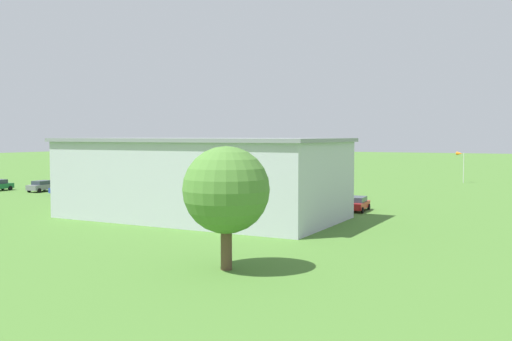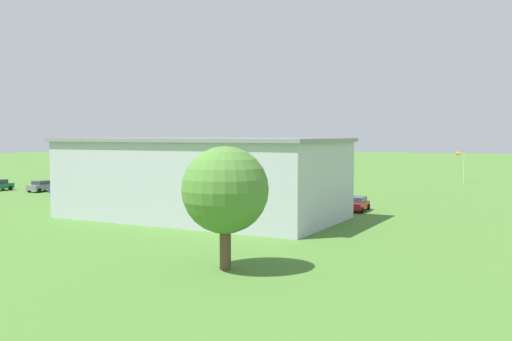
# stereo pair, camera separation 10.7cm
# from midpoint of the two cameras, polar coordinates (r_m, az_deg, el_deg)

# --- Properties ---
(ground_plane) EXTENTS (400.00, 400.00, 0.00)m
(ground_plane) POSITION_cam_midpoint_polar(r_m,az_deg,el_deg) (94.02, 4.55, -1.49)
(ground_plane) COLOR #47752D
(hangar) EXTENTS (27.23, 14.53, 7.84)m
(hangar) POSITION_cam_midpoint_polar(r_m,az_deg,el_deg) (56.77, -5.42, -0.74)
(hangar) COLOR #B7BCC6
(hangar) RESTS_ON ground_plane
(biplane) EXTENTS (7.66, 7.46, 3.83)m
(biplane) POSITION_cam_midpoint_polar(r_m,az_deg,el_deg) (89.88, 0.99, 1.32)
(biplane) COLOR #B21E1E
(car_red) EXTENTS (2.30, 4.64, 1.55)m
(car_red) POSITION_cam_midpoint_polar(r_m,az_deg,el_deg) (62.65, 9.95, -3.25)
(car_red) COLOR red
(car_red) RESTS_ON ground_plane
(car_silver) EXTENTS (2.20, 4.60, 1.58)m
(car_silver) POSITION_cam_midpoint_polar(r_m,az_deg,el_deg) (74.71, -9.44, -2.15)
(car_silver) COLOR #B7B7BC
(car_silver) RESTS_ON ground_plane
(car_yellow) EXTENTS (2.14, 4.23, 1.57)m
(car_yellow) POSITION_cam_midpoint_polar(r_m,az_deg,el_deg) (78.85, -13.44, -1.92)
(car_yellow) COLOR gold
(car_yellow) RESTS_ON ground_plane
(car_blue) EXTENTS (2.36, 4.30, 1.58)m
(car_blue) POSITION_cam_midpoint_polar(r_m,az_deg,el_deg) (83.36, -18.45, -1.72)
(car_blue) COLOR #23389E
(car_blue) RESTS_ON ground_plane
(car_grey) EXTENTS (2.41, 4.65, 1.60)m
(car_grey) POSITION_cam_midpoint_polar(r_m,az_deg,el_deg) (89.01, -20.52, -1.43)
(car_grey) COLOR slate
(car_grey) RESTS_ON ground_plane
(person_crossing_taxiway) EXTENTS (0.43, 0.43, 1.68)m
(person_crossing_taxiway) POSITION_cam_midpoint_polar(r_m,az_deg,el_deg) (73.75, -5.24, -2.19)
(person_crossing_taxiway) COLOR #B23333
(person_crossing_taxiway) RESTS_ON ground_plane
(person_watching_takeoff) EXTENTS (0.38, 0.38, 1.78)m
(person_watching_takeoff) POSITION_cam_midpoint_polar(r_m,az_deg,el_deg) (67.94, 5.01, -2.62)
(person_watching_takeoff) COLOR orange
(person_watching_takeoff) RESTS_ON ground_plane
(person_near_hangar_door) EXTENTS (0.52, 0.52, 1.75)m
(person_near_hangar_door) POSITION_cam_midpoint_polar(r_m,az_deg,el_deg) (68.22, 8.12, -2.63)
(person_near_hangar_door) COLOR #72338C
(person_near_hangar_door) RESTS_ON ground_plane
(person_beside_truck) EXTENTS (0.54, 0.54, 1.74)m
(person_beside_truck) POSITION_cam_midpoint_polar(r_m,az_deg,el_deg) (71.54, 2.37, -2.32)
(person_beside_truck) COLOR beige
(person_beside_truck) RESTS_ON ground_plane
(person_by_parked_cars) EXTENTS (0.48, 0.48, 1.61)m
(person_by_parked_cars) POSITION_cam_midpoint_polar(r_m,az_deg,el_deg) (72.97, -7.39, -2.29)
(person_by_parked_cars) COLOR #3F3F47
(person_by_parked_cars) RESTS_ON ground_plane
(tree_behind_hangar_left) EXTENTS (5.25, 5.25, 7.45)m
(tree_behind_hangar_left) POSITION_cam_midpoint_polar(r_m,az_deg,el_deg) (34.40, -3.07, -1.98)
(tree_behind_hangar_left) COLOR brown
(tree_behind_hangar_left) RESTS_ON ground_plane
(windsock) EXTENTS (1.45, 1.31, 5.35)m
(windsock) POSITION_cam_midpoint_polar(r_m,az_deg,el_deg) (105.20, 19.56, 1.42)
(windsock) COLOR silver
(windsock) RESTS_ON ground_plane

